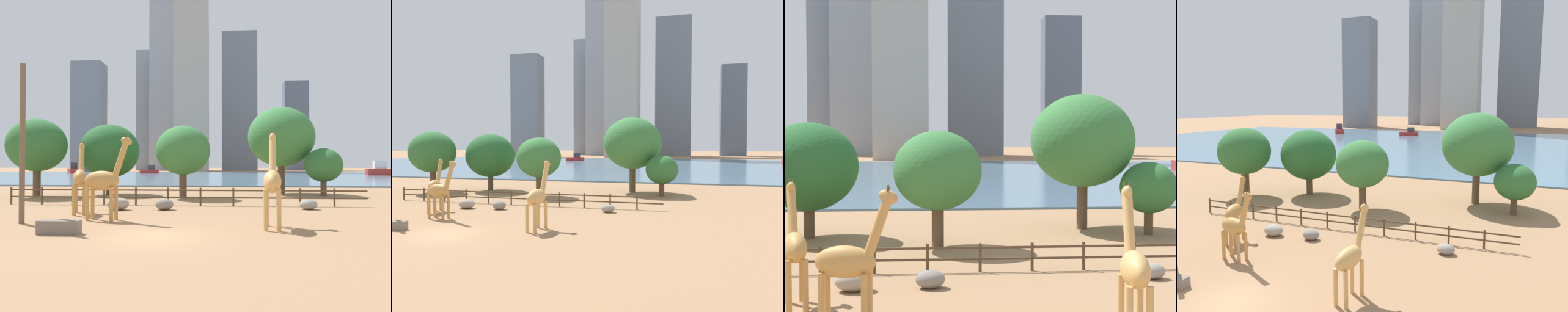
% 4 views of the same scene
% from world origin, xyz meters
% --- Properties ---
extents(ground_plane, '(400.00, 400.00, 0.00)m').
position_xyz_m(ground_plane, '(0.00, 80.00, 0.00)').
color(ground_plane, '#9E7551').
extents(harbor_water, '(180.00, 86.00, 0.20)m').
position_xyz_m(harbor_water, '(0.00, 77.00, 0.10)').
color(harbor_water, slate).
rests_on(harbor_water, ground).
extents(giraffe_tall, '(2.87, 1.14, 4.65)m').
position_xyz_m(giraffe_tall, '(-3.47, 4.46, 2.16)').
color(giraffe_tall, '#C18C47').
rests_on(giraffe_tall, ground).
extents(giraffe_companion, '(1.50, 3.23, 4.57)m').
position_xyz_m(giraffe_companion, '(-5.82, 7.11, 2.18)').
color(giraffe_companion, '#C18C47').
rests_on(giraffe_companion, ground).
extents(giraffe_young, '(1.11, 3.00, 4.77)m').
position_xyz_m(giraffe_young, '(5.22, 2.63, 2.22)').
color(giraffe_young, tan).
rests_on(giraffe_young, ground).
extents(boulder_near_fence, '(1.47, 1.09, 0.82)m').
position_xyz_m(boulder_near_fence, '(-4.00, 9.00, 0.41)').
color(boulder_near_fence, gray).
rests_on(boulder_near_fence, ground).
extents(boulder_by_pole, '(1.17, 0.90, 0.68)m').
position_xyz_m(boulder_by_pole, '(8.55, 10.13, 0.34)').
color(boulder_by_pole, gray).
rests_on(boulder_by_pole, ground).
extents(boulder_small, '(1.20, 0.98, 0.74)m').
position_xyz_m(boulder_small, '(-0.96, 9.26, 0.37)').
color(boulder_small, gray).
rests_on(boulder_small, ground).
extents(enclosure_fence, '(26.12, 0.14, 1.30)m').
position_xyz_m(enclosure_fence, '(-0.45, 12.00, 0.77)').
color(enclosure_fence, '#4C3826').
rests_on(enclosure_fence, ground).
extents(tree_left_large, '(6.78, 6.78, 8.88)m').
position_xyz_m(tree_left_large, '(8.87, 23.89, 5.80)').
color(tree_left_large, brown).
rests_on(tree_left_large, ground).
extents(tree_center_broad, '(3.55, 3.55, 4.53)m').
position_xyz_m(tree_center_broad, '(12.43, 21.29, 2.91)').
color(tree_center_broad, brown).
rests_on(tree_center_broad, ground).
extents(tree_right_tall, '(5.42, 5.42, 7.22)m').
position_xyz_m(tree_right_tall, '(-14.24, 18.39, 4.75)').
color(tree_right_tall, brown).
rests_on(tree_right_tall, ground).
extents(tree_left_small, '(4.86, 4.86, 6.44)m').
position_xyz_m(tree_left_small, '(-0.63, 17.99, 4.22)').
color(tree_left_small, brown).
rests_on(tree_left_small, ground).
extents(tree_right_small, '(5.89, 5.89, 6.96)m').
position_xyz_m(tree_right_small, '(-8.31, 21.42, 4.30)').
color(tree_right_small, brown).
rests_on(tree_right_small, ground).
extents(boat_sailboat, '(5.92, 7.73, 3.25)m').
position_xyz_m(boat_sailboat, '(-42.86, 98.37, 1.30)').
color(boat_sailboat, '#B22D28').
rests_on(boat_sailboat, harbor_water).
extents(boat_tug, '(6.02, 4.08, 2.50)m').
position_xyz_m(boat_tug, '(-19.22, 98.42, 1.05)').
color(boat_tug, '#B22D28').
rests_on(boat_tug, harbor_water).
extents(skyline_tower_needle, '(12.25, 9.57, 44.54)m').
position_xyz_m(skyline_tower_needle, '(-51.94, 137.19, 22.27)').
color(skyline_tower_needle, slate).
rests_on(skyline_tower_needle, ground).
extents(skyline_block_central, '(13.28, 13.91, 89.11)m').
position_xyz_m(skyline_block_central, '(-9.41, 136.75, 44.55)').
color(skyline_block_central, '#ADA89E').
rests_on(skyline_block_central, ground).
extents(skyline_tower_glass, '(15.91, 10.19, 63.20)m').
position_xyz_m(skyline_tower_glass, '(10.54, 160.48, 31.60)').
color(skyline_tower_glass, slate).
rests_on(skyline_tower_glass, ground).
extents(skyline_block_left, '(10.49, 8.20, 58.04)m').
position_xyz_m(skyline_block_left, '(-33.39, 168.52, 29.02)').
color(skyline_block_left, gray).
rests_on(skyline_block_left, ground).
extents(skyline_tower_short, '(17.85, 10.81, 85.94)m').
position_xyz_m(skyline_tower_short, '(-22.21, 164.24, 42.97)').
color(skyline_tower_short, '#939EAD').
rests_on(skyline_tower_short, ground).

